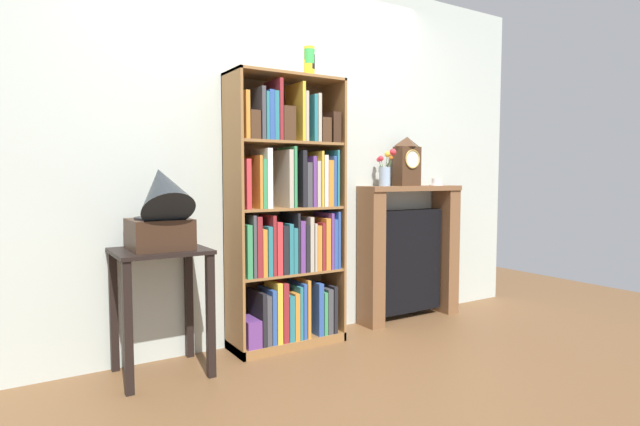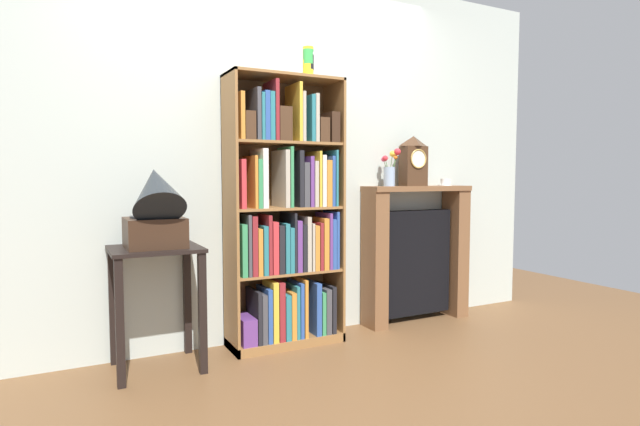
% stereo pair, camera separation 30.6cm
% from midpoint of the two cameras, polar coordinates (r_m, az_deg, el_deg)
% --- Properties ---
extents(ground_plane, '(7.42, 6.40, 0.02)m').
position_cam_midpoint_polar(ground_plane, '(3.52, -5.52, -15.12)').
color(ground_plane, brown).
extents(wall_back, '(4.42, 0.08, 2.61)m').
position_cam_midpoint_polar(wall_back, '(3.66, -5.72, 6.57)').
color(wall_back, beige).
rests_on(wall_back, ground).
extents(bookshelf, '(0.78, 0.31, 1.81)m').
position_cam_midpoint_polar(bookshelf, '(3.42, -6.28, -1.47)').
color(bookshelf, olive).
rests_on(bookshelf, ground).
extents(cup_stack, '(0.07, 0.08, 0.20)m').
position_cam_midpoint_polar(cup_stack, '(3.54, -3.79, 16.60)').
color(cup_stack, purple).
rests_on(cup_stack, bookshelf).
extents(side_table_left, '(0.51, 0.46, 0.73)m').
position_cam_midpoint_polar(side_table_left, '(3.13, -20.21, -7.47)').
color(side_table_left, black).
rests_on(side_table_left, ground).
extents(gramophone, '(0.33, 0.47, 0.55)m').
position_cam_midpoint_polar(gramophone, '(3.02, -20.19, 0.46)').
color(gramophone, '#382316').
rests_on(gramophone, side_table_left).
extents(fireplace_mantel, '(0.92, 0.23, 1.08)m').
position_cam_midpoint_polar(fireplace_mantel, '(4.14, 7.86, -4.52)').
color(fireplace_mantel, brown).
rests_on(fireplace_mantel, ground).
extents(mantel_clock, '(0.20, 0.13, 0.39)m').
position_cam_midpoint_polar(mantel_clock, '(4.06, 7.65, 5.79)').
color(mantel_clock, '#472D1C').
rests_on(mantel_clock, fireplace_mantel).
extents(flower_vase, '(0.12, 0.15, 0.29)m').
position_cam_midpoint_polar(flower_vase, '(3.92, 5.14, 4.74)').
color(flower_vase, '#99B2D1').
rests_on(flower_vase, fireplace_mantel).
extents(teacup_with_saucer, '(0.12, 0.12, 0.06)m').
position_cam_midpoint_polar(teacup_with_saucer, '(4.27, 10.95, 3.39)').
color(teacup_with_saucer, white).
rests_on(teacup_with_saucer, fireplace_mantel).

